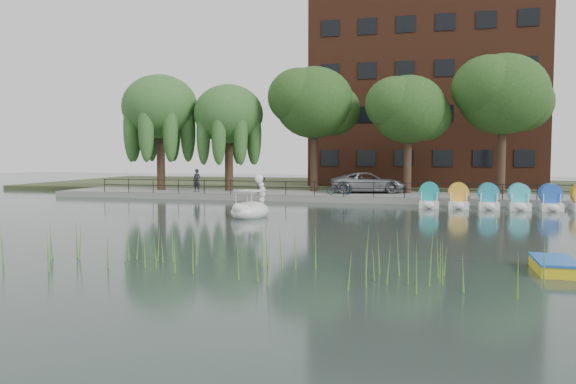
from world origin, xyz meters
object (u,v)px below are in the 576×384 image
at_px(bicycle, 339,188).
at_px(pedestrian, 197,179).
at_px(minivan, 368,181).
at_px(yellow_rowboat, 554,265).
at_px(swan_boat, 251,208).

relative_size(bicycle, pedestrian, 0.87).
xyz_separation_m(minivan, yellow_rowboat, (7.76, -24.37, -1.06)).
distance_m(minivan, yellow_rowboat, 25.59).
bearing_deg(pedestrian, yellow_rowboat, -37.72).
height_order(bicycle, pedestrian, pedestrian).
distance_m(bicycle, pedestrian, 10.69).
distance_m(pedestrian, swan_boat, 13.68).
height_order(minivan, swan_boat, swan_boat).
bearing_deg(yellow_rowboat, swan_boat, 138.93).
distance_m(bicycle, swan_boat, 11.55).
bearing_deg(bicycle, pedestrian, 83.76).
relative_size(minivan, yellow_rowboat, 3.04).
height_order(bicycle, swan_boat, swan_boat).
bearing_deg(yellow_rowboat, minivan, 107.67).
bearing_deg(swan_boat, pedestrian, 140.69).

